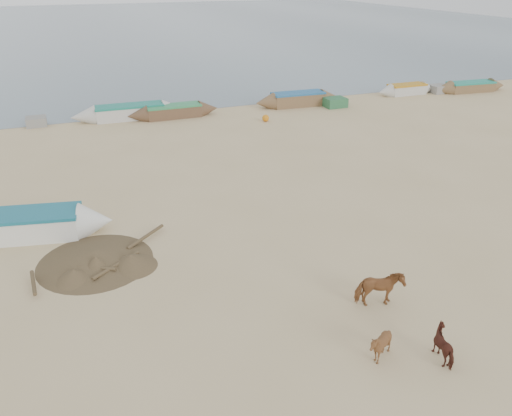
{
  "coord_description": "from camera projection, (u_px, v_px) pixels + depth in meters",
  "views": [
    {
      "loc": [
        -6.08,
        -11.27,
        8.93
      ],
      "look_at": [
        0.0,
        4.0,
        1.0
      ],
      "focal_mm": 35.0,
      "sensor_mm": 36.0,
      "label": 1
    }
  ],
  "objects": [
    {
      "name": "calf_right",
      "position": [
        447.0,
        345.0,
        12.46
      ],
      "size": [
        0.9,
        0.99,
        0.84
      ],
      "primitive_type": "imported",
      "rotation": [
        0.0,
        0.0,
        1.84
      ],
      "color": "#4E2319",
      "rests_on": "ground"
    },
    {
      "name": "ground",
      "position": [
        304.0,
        290.0,
        15.33
      ],
      "size": [
        140.0,
        140.0,
        0.0
      ],
      "primitive_type": "plane",
      "color": "tan",
      "rests_on": "ground"
    },
    {
      "name": "cow_adult",
      "position": [
        379.0,
        289.0,
        14.38
      ],
      "size": [
        1.46,
        0.92,
        1.14
      ],
      "primitive_type": "imported",
      "rotation": [
        0.0,
        0.0,
        1.33
      ],
      "color": "brown",
      "rests_on": "ground"
    },
    {
      "name": "sea",
      "position": [
        85.0,
        27.0,
        83.95
      ],
      "size": [
        160.0,
        160.0,
        0.0
      ],
      "primitive_type": "plane",
      "color": "slate",
      "rests_on": "ground"
    },
    {
      "name": "calf_front",
      "position": [
        380.0,
        346.0,
        12.4
      ],
      "size": [
        0.98,
        0.91,
        0.91
      ],
      "primitive_type": "imported",
      "rotation": [
        0.0,
        0.0,
        -1.81
      ],
      "color": "brown",
      "rests_on": "ground"
    },
    {
      "name": "beach_clutter",
      "position": [
        214.0,
        114.0,
        32.67
      ],
      "size": [
        43.52,
        5.41,
        0.64
      ],
      "color": "#2E6730",
      "rests_on": "ground"
    },
    {
      "name": "debris_pile",
      "position": [
        95.0,
        256.0,
        16.68
      ],
      "size": [
        4.14,
        4.14,
        0.43
      ],
      "primitive_type": "cone",
      "rotation": [
        0.0,
        0.0,
        -0.08
      ],
      "color": "brown",
      "rests_on": "ground"
    },
    {
      "name": "waterline_canoes",
      "position": [
        191.0,
        110.0,
        32.91
      ],
      "size": [
        54.12,
        3.71,
        0.97
      ],
      "color": "brown",
      "rests_on": "ground"
    },
    {
      "name": "near_canoe",
      "position": [
        33.0,
        224.0,
        18.2
      ],
      "size": [
        5.83,
        2.6,
        0.97
      ],
      "primitive_type": null,
      "rotation": [
        0.0,
        0.0,
        -0.21
      ],
      "color": "silver",
      "rests_on": "ground"
    }
  ]
}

